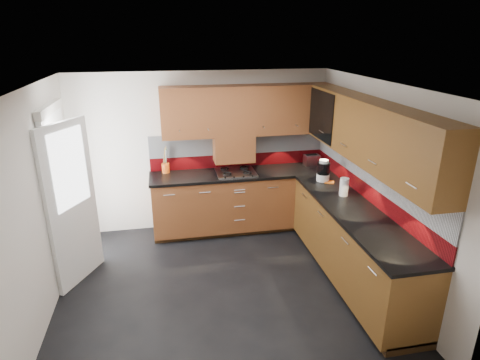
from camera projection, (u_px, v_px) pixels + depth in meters
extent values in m
cube|color=black|center=(222.00, 289.00, 4.85)|extent=(4.00, 3.80, 0.02)
cube|color=white|center=(218.00, 81.00, 4.00)|extent=(4.00, 3.80, 0.10)
cube|color=beige|center=(203.00, 151.00, 6.13)|extent=(4.00, 0.08, 2.64)
cube|color=beige|center=(260.00, 298.00, 2.74)|extent=(4.00, 0.08, 2.64)
cube|color=beige|center=(32.00, 211.00, 4.08)|extent=(0.08, 3.80, 2.64)
cube|color=beige|center=(381.00, 184.00, 4.79)|extent=(0.08, 3.80, 2.64)
cube|color=brown|center=(242.00, 201.00, 6.17)|extent=(2.70, 0.60, 0.95)
cube|color=#5B3915|center=(352.00, 245.00, 4.88)|extent=(0.60, 2.60, 0.95)
cube|color=#3A2310|center=(242.00, 224.00, 6.34)|extent=(2.70, 0.54, 0.10)
cube|color=#3A2310|center=(351.00, 274.00, 5.04)|extent=(0.54, 2.60, 0.10)
cube|color=black|center=(242.00, 174.00, 6.00)|extent=(2.72, 0.62, 0.04)
cube|color=black|center=(356.00, 212.00, 4.71)|extent=(0.62, 2.60, 0.04)
cube|color=maroon|center=(238.00, 160.00, 6.24)|extent=(2.70, 0.02, 0.20)
cube|color=silver|center=(238.00, 143.00, 6.14)|extent=(2.70, 0.02, 0.34)
cube|color=maroon|center=(367.00, 191.00, 5.02)|extent=(0.02, 3.20, 0.20)
cube|color=silver|center=(370.00, 171.00, 4.92)|extent=(0.02, 3.20, 0.34)
cube|color=brown|center=(247.00, 110.00, 5.84)|extent=(2.50, 0.33, 0.72)
cube|color=#5B3915|center=(370.00, 132.00, 4.56)|extent=(0.33, 2.87, 0.72)
cube|color=silver|center=(239.00, 128.00, 5.72)|extent=(1.80, 0.01, 0.16)
cube|color=silver|center=(355.00, 152.00, 4.57)|extent=(0.01, 2.00, 0.16)
cube|color=brown|center=(234.00, 148.00, 5.99)|extent=(0.60, 0.33, 0.40)
cube|color=black|center=(321.00, 115.00, 5.48)|extent=(0.01, 0.80, 0.66)
cube|color=#FFD18C|center=(342.00, 115.00, 5.54)|extent=(0.01, 0.76, 0.64)
cube|color=black|center=(333.00, 113.00, 5.50)|extent=(0.29, 0.76, 0.01)
cylinder|color=black|center=(341.00, 109.00, 5.24)|extent=(0.07, 0.07, 0.16)
cylinder|color=black|center=(336.00, 107.00, 5.38)|extent=(0.07, 0.07, 0.16)
cylinder|color=white|center=(332.00, 106.00, 5.52)|extent=(0.07, 0.07, 0.16)
cylinder|color=black|center=(328.00, 104.00, 5.65)|extent=(0.07, 0.07, 0.16)
cube|color=white|center=(62.00, 194.00, 4.99)|extent=(0.06, 0.95, 2.04)
cube|color=white|center=(72.00, 205.00, 4.71)|extent=(0.42, 0.73, 1.98)
cube|color=white|center=(69.00, 169.00, 4.56)|extent=(0.28, 0.50, 0.90)
cube|color=silver|center=(236.00, 172.00, 5.97)|extent=(0.58, 0.50, 0.02)
torus|color=black|center=(227.00, 174.00, 5.82)|extent=(0.13, 0.13, 0.02)
torus|color=black|center=(247.00, 173.00, 5.87)|extent=(0.13, 0.13, 0.02)
torus|color=black|center=(225.00, 169.00, 6.04)|extent=(0.13, 0.13, 0.02)
torus|color=black|center=(244.00, 168.00, 6.09)|extent=(0.13, 0.13, 0.02)
cube|color=black|center=(239.00, 177.00, 5.74)|extent=(0.44, 0.04, 0.02)
cylinder|color=#D75314|center=(166.00, 168.00, 5.96)|extent=(0.11, 0.11, 0.14)
cylinder|color=olive|center=(165.00, 157.00, 5.92)|extent=(0.05, 0.03, 0.28)
cylinder|color=olive|center=(166.00, 157.00, 5.92)|extent=(0.04, 0.04, 0.26)
cylinder|color=olive|center=(165.00, 156.00, 5.92)|extent=(0.06, 0.02, 0.30)
cylinder|color=olive|center=(166.00, 158.00, 5.92)|extent=(0.03, 0.05, 0.24)
cylinder|color=olive|center=(164.00, 157.00, 5.92)|extent=(0.05, 0.04, 0.27)
cube|color=silver|center=(312.00, 160.00, 6.29)|extent=(0.25, 0.17, 0.16)
cube|color=black|center=(312.00, 155.00, 6.26)|extent=(0.18, 0.04, 0.01)
cube|color=black|center=(311.00, 154.00, 6.29)|extent=(0.18, 0.04, 0.01)
cylinder|color=white|center=(323.00, 177.00, 5.64)|extent=(0.18, 0.18, 0.10)
cylinder|color=black|center=(324.00, 168.00, 5.60)|extent=(0.17, 0.17, 0.16)
cylinder|color=white|center=(324.00, 161.00, 5.56)|extent=(0.12, 0.12, 0.04)
cylinder|color=white|center=(344.00, 187.00, 5.10)|extent=(0.11, 0.11, 0.24)
cube|color=orange|center=(329.00, 182.00, 5.58)|extent=(0.16, 0.15, 0.01)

